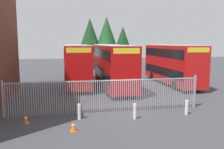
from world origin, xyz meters
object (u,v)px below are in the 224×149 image
at_px(bollard_near_left, 79,112).
at_px(double_decker_bus_behind_fence_right, 77,63).
at_px(bollard_center_front, 135,111).
at_px(double_decker_bus_near_gate, 113,65).
at_px(double_decker_bus_far_back, 104,57).
at_px(traffic_cone_mid_forecourt, 73,126).
at_px(bollard_near_right, 186,107).
at_px(double_decker_bus_behind_fence_left, 172,63).
at_px(traffic_cone_by_gate, 26,119).

bearing_deg(bollard_near_left, double_decker_bus_behind_fence_right, 88.28).
distance_m(bollard_near_left, bollard_center_front, 3.38).
bearing_deg(double_decker_bus_behind_fence_right, double_decker_bus_near_gate, -34.79).
distance_m(double_decker_bus_far_back, traffic_cone_mid_forecourt, 27.24).
bearing_deg(bollard_near_right, double_decker_bus_behind_fence_left, 70.05).
distance_m(double_decker_bus_far_back, bollard_near_left, 25.20).
xyz_separation_m(bollard_center_front, traffic_cone_mid_forecourt, (-3.74, -1.41, -0.19)).
height_order(double_decker_bus_near_gate, double_decker_bus_behind_fence_left, same).
height_order(double_decker_bus_far_back, bollard_near_left, double_decker_bus_far_back).
height_order(bollard_center_front, traffic_cone_by_gate, bollard_center_front).
bearing_deg(traffic_cone_mid_forecourt, double_decker_bus_behind_fence_left, 48.34).
height_order(double_decker_bus_near_gate, double_decker_bus_far_back, same).
relative_size(double_decker_bus_behind_fence_right, bollard_center_front, 11.38).
bearing_deg(traffic_cone_mid_forecourt, bollard_near_left, 78.34).
relative_size(bollard_near_left, traffic_cone_mid_forecourt, 1.61).
distance_m(bollard_near_left, traffic_cone_mid_forecourt, 2.04).
xyz_separation_m(double_decker_bus_near_gate, double_decker_bus_far_back, (1.42, 15.17, 0.00)).
xyz_separation_m(double_decker_bus_far_back, bollard_near_right, (1.50, -24.88, -1.95)).
bearing_deg(double_decker_bus_far_back, double_decker_bus_near_gate, -95.33).
height_order(double_decker_bus_behind_fence_left, bollard_center_front, double_decker_bus_behind_fence_left).
height_order(bollard_near_left, bollard_near_right, same).
distance_m(bollard_center_front, traffic_cone_by_gate, 6.41).
xyz_separation_m(double_decker_bus_behind_fence_left, double_decker_bus_behind_fence_right, (-10.50, 1.19, 0.00)).
bearing_deg(bollard_near_right, bollard_center_front, -175.99).
height_order(traffic_cone_by_gate, traffic_cone_mid_forecourt, same).
xyz_separation_m(double_decker_bus_behind_fence_right, bollard_center_front, (2.97, -12.45, -1.95)).
distance_m(traffic_cone_by_gate, traffic_cone_mid_forecourt, 3.19).
relative_size(double_decker_bus_near_gate, bollard_near_right, 11.38).
relative_size(bollard_near_right, traffic_cone_by_gate, 1.61).
height_order(double_decker_bus_behind_fence_right, bollard_near_right, double_decker_bus_behind_fence_right).
distance_m(double_decker_bus_behind_fence_right, bollard_center_front, 12.95).
bearing_deg(double_decker_bus_behind_fence_right, traffic_cone_mid_forecourt, -93.17).
xyz_separation_m(double_decker_bus_behind_fence_left, bollard_center_front, (-7.53, -11.26, -1.95)).
height_order(double_decker_bus_behind_fence_left, double_decker_bus_behind_fence_right, same).
bearing_deg(bollard_near_left, double_decker_bus_near_gate, 67.17).
bearing_deg(traffic_cone_by_gate, double_decker_bus_near_gate, 53.83).
bearing_deg(bollard_near_left, bollard_near_right, -2.79).
xyz_separation_m(double_decker_bus_near_gate, bollard_center_front, (-0.62, -9.96, -1.95)).
distance_m(double_decker_bus_behind_fence_left, bollard_near_left, 15.35).
height_order(bollard_near_left, bollard_center_front, same).
xyz_separation_m(bollard_center_front, traffic_cone_by_gate, (-6.40, 0.37, -0.19)).
distance_m(double_decker_bus_behind_fence_left, double_decker_bus_behind_fence_right, 10.57).
height_order(double_decker_bus_far_back, traffic_cone_mid_forecourt, double_decker_bus_far_back).
relative_size(double_decker_bus_far_back, traffic_cone_mid_forecourt, 18.32).
bearing_deg(bollard_center_front, double_decker_bus_far_back, 85.38).
relative_size(double_decker_bus_far_back, traffic_cone_by_gate, 18.32).
height_order(bollard_center_front, bollard_near_right, same).
relative_size(double_decker_bus_near_gate, bollard_near_left, 11.38).
distance_m(bollard_near_right, traffic_cone_mid_forecourt, 7.46).
bearing_deg(bollard_near_left, bollard_center_front, -9.92).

